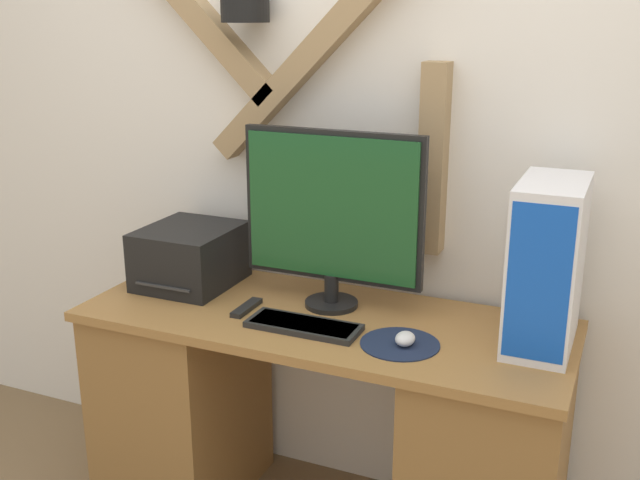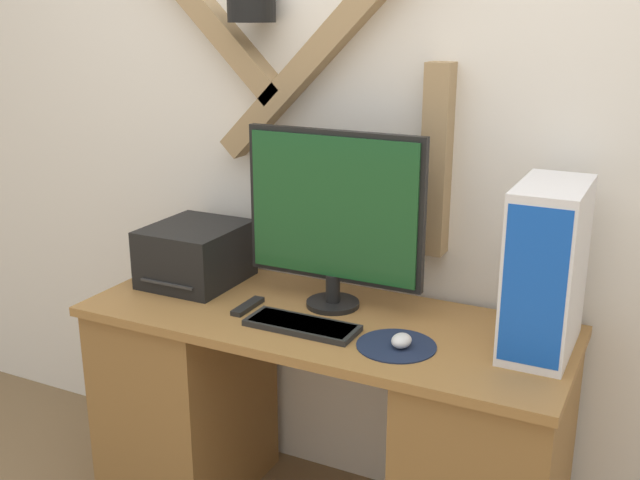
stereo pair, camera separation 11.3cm
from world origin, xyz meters
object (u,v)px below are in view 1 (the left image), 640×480
(keyboard, at_px, (304,325))
(mouse, at_px, (405,339))
(remote_control, at_px, (247,308))
(printer, at_px, (190,256))
(computer_tower, at_px, (547,265))
(monitor, at_px, (332,212))

(keyboard, xyz_separation_m, mouse, (0.32, 0.00, 0.01))
(mouse, relative_size, remote_control, 0.48)
(printer, bearing_deg, keyboard, -20.51)
(computer_tower, bearing_deg, keyboard, -165.03)
(printer, relative_size, remote_control, 2.27)
(printer, bearing_deg, computer_tower, -0.85)
(keyboard, height_order, printer, printer)
(keyboard, xyz_separation_m, computer_tower, (0.67, 0.18, 0.23))
(monitor, height_order, mouse, monitor)
(monitor, height_order, printer, monitor)
(computer_tower, bearing_deg, remote_control, -172.42)
(mouse, bearing_deg, monitor, 146.95)
(mouse, distance_m, remote_control, 0.55)
(computer_tower, bearing_deg, printer, 179.15)
(mouse, bearing_deg, remote_control, 174.11)
(monitor, bearing_deg, remote_control, -148.18)
(monitor, xyz_separation_m, mouse, (0.31, -0.20, -0.29))
(monitor, bearing_deg, computer_tower, -2.31)
(monitor, relative_size, mouse, 8.23)
(monitor, xyz_separation_m, computer_tower, (0.66, -0.03, -0.08))
(keyboard, distance_m, mouse, 0.32)
(remote_control, bearing_deg, computer_tower, 7.58)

